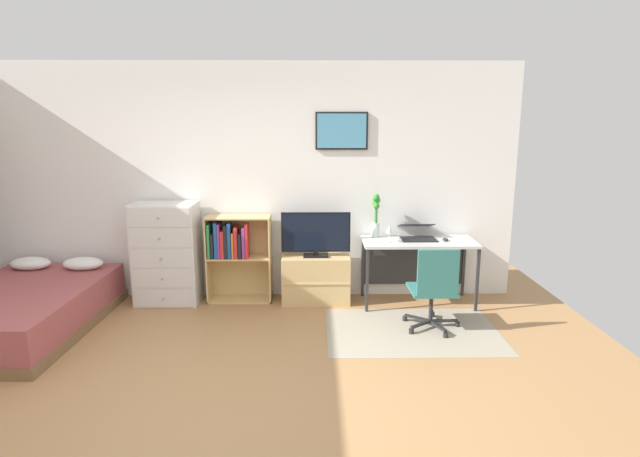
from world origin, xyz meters
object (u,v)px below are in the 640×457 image
Objects in this scene: bamboo_vase at (376,214)px; television at (316,235)px; desk at (417,250)px; computer_mouse at (445,239)px; wine_glass at (389,230)px; bookshelf at (234,250)px; office_chair at (434,287)px; dresser at (167,254)px; tv_stand at (316,279)px; laptop at (417,232)px; bed at (22,309)px.

television is at bearing -169.87° from bamboo_vase.
desk is 0.34m from computer_mouse.
desk is 6.99× the size of wine_glass.
bookshelf is 1.16× the size of office_chair.
tv_stand is at bearing 0.51° from dresser.
tv_stand is at bearing 141.99° from office_chair.
dresser is at bearing 178.14° from computer_mouse.
bed is at bearing -169.53° from laptop.
tv_stand is 1.81× the size of laptop.
television reaches higher than bookshelf.
wine_glass is at bearing -152.76° from laptop.
television reaches higher than laptop.
television is (1.69, -0.01, 0.22)m from dresser.
tv_stand is 1.46m from office_chair.
bed is 11.39× the size of wine_glass.
computer_mouse is at bearing 68.25° from office_chair.
bed is 2.20m from bookshelf.
television reaches higher than wine_glass.
tv_stand is at bearing 90.00° from television.
computer_mouse is (1.44, -0.09, -0.04)m from television.
television is (2.93, 0.78, 0.58)m from bed.
office_chair is 0.89m from wine_glass.
bookshelf reaches higher than office_chair.
bed is 4.21m from laptop.
bookshelf is at bearing -178.09° from bamboo_vase.
office_chair is 8.27× the size of computer_mouse.
bamboo_vase reaches higher than bookshelf.
television is 0.82m from wine_glass.
bamboo_vase is at bearing 163.94° from computer_mouse.
computer_mouse is at bearing -3.92° from bookshelf.
desk is at bearing 0.07° from dresser.
wine_glass reaches higher than laptop.
bookshelf is 5.52× the size of wine_glass.
bookshelf is 0.79× the size of desk.
laptop is 2.37× the size of wine_glass.
computer_mouse is (1.44, -0.12, 0.49)m from tv_stand.
laptop is at bearing 0.95° from tv_stand.
dresser is 2.71× the size of laptop.
television is at bearing 169.70° from wine_glass.
bookshelf is 2.29m from office_chair.
tv_stand is 0.90× the size of office_chair.
laptop reaches higher than bed.
desk is 0.87m from office_chair.
office_chair reaches higher than computer_mouse.
dresser is at bearing 179.73° from laptop.
computer_mouse is (3.13, -0.10, 0.18)m from dresser.
dresser is 1.72m from tv_stand.
tv_stand is (0.94, -0.05, -0.33)m from bookshelf.
bamboo_vase reaches higher than tv_stand.
wine_glass is at bearing -175.38° from computer_mouse.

